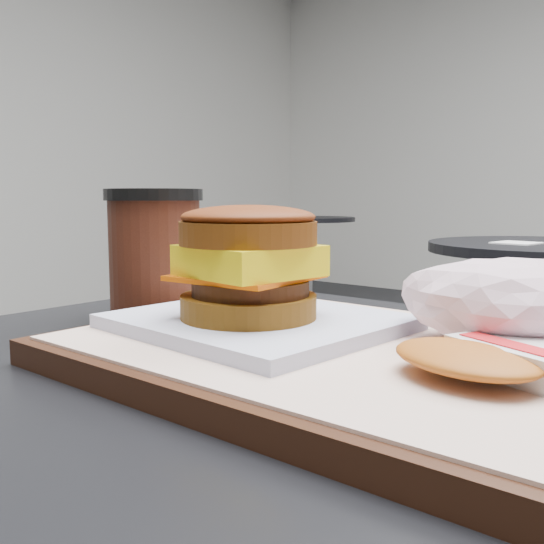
{
  "coord_description": "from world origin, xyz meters",
  "views": [
    {
      "loc": [
        0.19,
        -0.31,
        0.89
      ],
      "look_at": [
        -0.08,
        0.02,
        0.83
      ],
      "focal_mm": 40.0,
      "sensor_mm": 36.0,
      "label": 1
    }
  ],
  "objects_px": {
    "crumpled_wrapper": "(504,302)",
    "breakfast_sandwich": "(251,278)",
    "serving_tray": "(345,356)",
    "neighbor_table": "(543,307)",
    "hash_brown": "(507,360)",
    "coffee_cup": "(155,250)"
  },
  "relations": [
    {
      "from": "coffee_cup",
      "to": "neighbor_table",
      "type": "relative_size",
      "value": 0.17
    },
    {
      "from": "breakfast_sandwich",
      "to": "neighbor_table",
      "type": "distance_m",
      "value": 1.67
    },
    {
      "from": "hash_brown",
      "to": "coffee_cup",
      "type": "height_order",
      "value": "coffee_cup"
    },
    {
      "from": "coffee_cup",
      "to": "neighbor_table",
      "type": "distance_m",
      "value": 1.61
    },
    {
      "from": "hash_brown",
      "to": "coffee_cup",
      "type": "bearing_deg",
      "value": 172.57
    },
    {
      "from": "serving_tray",
      "to": "breakfast_sandwich",
      "type": "bearing_deg",
      "value": -169.75
    },
    {
      "from": "neighbor_table",
      "to": "serving_tray",
      "type": "bearing_deg",
      "value": -78.7
    },
    {
      "from": "coffee_cup",
      "to": "crumpled_wrapper",
      "type": "bearing_deg",
      "value": 4.14
    },
    {
      "from": "breakfast_sandwich",
      "to": "crumpled_wrapper",
      "type": "height_order",
      "value": "breakfast_sandwich"
    },
    {
      "from": "serving_tray",
      "to": "neighbor_table",
      "type": "distance_m",
      "value": 1.66
    },
    {
      "from": "breakfast_sandwich",
      "to": "hash_brown",
      "type": "distance_m",
      "value": 0.19
    },
    {
      "from": "hash_brown",
      "to": "crumpled_wrapper",
      "type": "bearing_deg",
      "value": 110.75
    },
    {
      "from": "serving_tray",
      "to": "hash_brown",
      "type": "bearing_deg",
      "value": -7.65
    },
    {
      "from": "crumpled_wrapper",
      "to": "neighbor_table",
      "type": "xyz_separation_m",
      "value": [
        -0.41,
        1.56,
        -0.27
      ]
    },
    {
      "from": "hash_brown",
      "to": "coffee_cup",
      "type": "relative_size",
      "value": 1.05
    },
    {
      "from": "crumpled_wrapper",
      "to": "neighbor_table",
      "type": "height_order",
      "value": "crumpled_wrapper"
    },
    {
      "from": "serving_tray",
      "to": "coffee_cup",
      "type": "xyz_separation_m",
      "value": [
        -0.24,
        0.03,
        0.06
      ]
    },
    {
      "from": "serving_tray",
      "to": "crumpled_wrapper",
      "type": "distance_m",
      "value": 0.11
    },
    {
      "from": "crumpled_wrapper",
      "to": "neighbor_table",
      "type": "relative_size",
      "value": 0.18
    },
    {
      "from": "breakfast_sandwich",
      "to": "coffee_cup",
      "type": "xyz_separation_m",
      "value": [
        -0.16,
        0.04,
        0.01
      ]
    },
    {
      "from": "crumpled_wrapper",
      "to": "breakfast_sandwich",
      "type": "bearing_deg",
      "value": -157.3
    },
    {
      "from": "serving_tray",
      "to": "coffee_cup",
      "type": "height_order",
      "value": "coffee_cup"
    }
  ]
}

